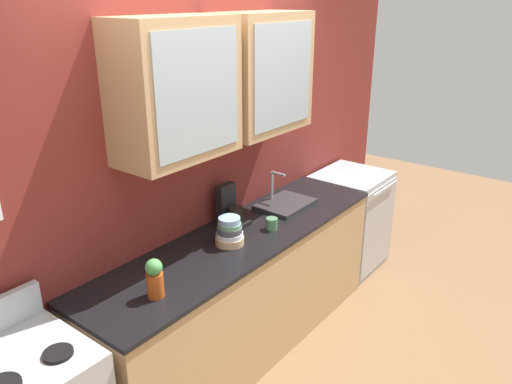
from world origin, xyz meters
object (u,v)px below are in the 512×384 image
(cup_near_sink, at_px, (272,224))
(dishwasher, at_px, (349,220))
(vase, at_px, (155,278))
(coffee_maker, at_px, (230,210))
(bowl_stack, at_px, (230,232))
(sink_faucet, at_px, (285,203))

(cup_near_sink, bearing_deg, dishwasher, 3.90)
(vase, xyz_separation_m, coffee_maker, (0.95, 0.28, -0.01))
(bowl_stack, relative_size, cup_near_sink, 1.64)
(sink_faucet, relative_size, coffee_maker, 1.49)
(vase, bearing_deg, cup_near_sink, -0.14)
(vase, bearing_deg, bowl_stack, 6.77)
(bowl_stack, height_order, dishwasher, bowl_stack)
(coffee_maker, bearing_deg, cup_near_sink, -69.10)
(vase, relative_size, cup_near_sink, 1.95)
(sink_faucet, height_order, dishwasher, sink_faucet)
(sink_faucet, relative_size, bowl_stack, 2.29)
(dishwasher, relative_size, coffee_maker, 3.15)
(sink_faucet, relative_size, cup_near_sink, 3.75)
(sink_faucet, bearing_deg, coffee_maker, 166.57)
(cup_near_sink, height_order, coffee_maker, coffee_maker)
(cup_near_sink, distance_m, coffee_maker, 0.31)
(sink_faucet, height_order, coffee_maker, coffee_maker)
(vase, distance_m, coffee_maker, 1.00)
(sink_faucet, bearing_deg, cup_near_sink, -157.54)
(sink_faucet, xyz_separation_m, coffee_maker, (-0.51, 0.12, 0.09))
(cup_near_sink, distance_m, dishwasher, 1.47)
(sink_faucet, bearing_deg, dishwasher, -4.07)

